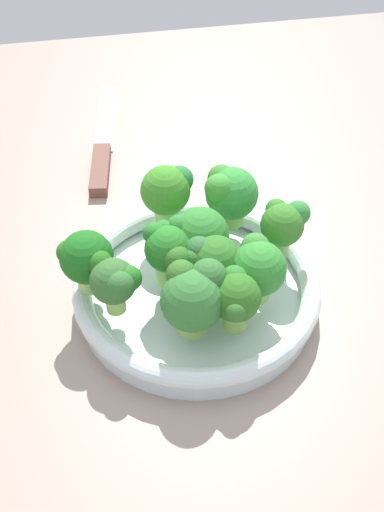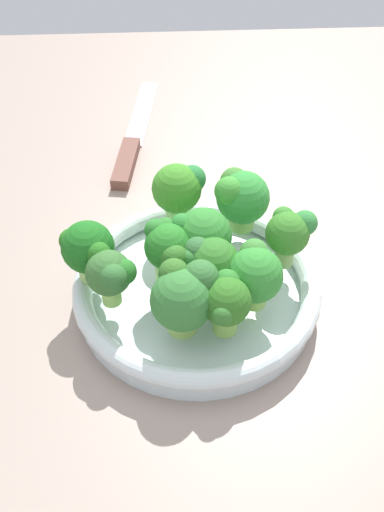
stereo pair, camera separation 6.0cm
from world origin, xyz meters
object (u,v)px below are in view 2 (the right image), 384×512
at_px(knife, 132,144).
at_px(bowl, 192,290).
at_px(broccoli_floret_4, 200,237).
at_px(broccoli_floret_1, 240,196).
at_px(broccoli_floret_2, 226,302).
at_px(broccoli_floret_3, 111,275).
at_px(broccoli_floret_5, 180,189).
at_px(broccoli_floret_10, 210,265).
at_px(broccoli_floret_7, 185,295).
at_px(broccoli_floret_8, 168,248).
at_px(broccoli_floret_0, 256,274).
at_px(broccoli_floret_6, 289,232).
at_px(broccoli_floret_9, 87,249).

bearing_deg(knife, bowl, 13.13).
height_order(bowl, broccoli_floret_4, broccoli_floret_4).
height_order(bowl, broccoli_floret_1, broccoli_floret_1).
distance_m(broccoli_floret_2, broccoli_floret_4, 0.09).
xyz_separation_m(broccoli_floret_2, broccoli_floret_3, (-0.04, -0.10, 0.00)).
xyz_separation_m(broccoli_floret_5, broccoli_floret_10, (0.11, 0.02, -0.01)).
xyz_separation_m(broccoli_floret_7, broccoli_floret_8, (-0.06, -0.01, 0.00)).
distance_m(broccoli_floret_4, broccoli_floret_10, 0.04).
distance_m(bowl, broccoli_floret_1, 0.11).
distance_m(broccoli_floret_4, knife, 0.28).
relative_size(bowl, broccoli_floret_0, 3.96).
height_order(broccoli_floret_0, broccoli_floret_2, broccoli_floret_0).
relative_size(broccoli_floret_0, broccoli_floret_8, 0.97).
bearing_deg(broccoli_floret_6, broccoli_floret_5, -123.40).
distance_m(broccoli_floret_2, knife, 0.37).
bearing_deg(bowl, broccoli_floret_6, 101.10).
relative_size(bowl, knife, 0.93).
bearing_deg(broccoli_floret_2, broccoli_floret_4, -168.00).
xyz_separation_m(broccoli_floret_3, broccoli_floret_7, (0.03, 0.07, 0.00)).
relative_size(broccoli_floret_2, broccoli_floret_9, 0.94).
bearing_deg(broccoli_floret_7, broccoli_floret_10, 148.81).
relative_size(broccoli_floret_4, broccoli_floret_9, 1.03).
distance_m(broccoli_floret_0, knife, 0.34).
bearing_deg(broccoli_floret_5, broccoli_floret_1, 78.89).
bearing_deg(broccoli_floret_6, broccoli_floret_1, -143.47).
distance_m(broccoli_floret_5, broccoli_floret_9, 0.12).
distance_m(broccoli_floret_4, broccoli_floret_5, 0.07).
xyz_separation_m(bowl, broccoli_floret_3, (0.03, -0.07, 0.06)).
relative_size(broccoli_floret_2, broccoli_floret_8, 0.93).
height_order(broccoli_floret_8, broccoli_floret_9, same).
bearing_deg(broccoli_floret_0, broccoli_floret_9, -104.26).
bearing_deg(broccoli_floret_2, broccoli_floret_8, -143.70).
xyz_separation_m(broccoli_floret_1, broccoli_floret_10, (0.09, -0.04, -0.00)).
bearing_deg(broccoli_floret_9, broccoli_floret_10, 77.36).
distance_m(broccoli_floret_7, broccoli_floret_9, 0.11).
bearing_deg(broccoli_floret_0, knife, -158.76).
xyz_separation_m(broccoli_floret_3, broccoli_floret_9, (-0.04, -0.02, -0.00)).
distance_m(broccoli_floret_1, broccoli_floret_5, 0.06).
distance_m(broccoli_floret_6, broccoli_floret_10, 0.09).
distance_m(broccoli_floret_5, broccoli_floret_8, 0.09).
relative_size(bowl, broccoli_floret_5, 3.50).
bearing_deg(broccoli_floret_0, broccoli_floret_10, -108.66).
bearing_deg(broccoli_floret_4, broccoli_floret_6, 90.14).
height_order(broccoli_floret_1, broccoli_floret_6, broccoli_floret_1).
xyz_separation_m(broccoli_floret_1, broccoli_floret_5, (-0.01, -0.06, 0.00)).
distance_m(broccoli_floret_0, broccoli_floret_10, 0.04).
xyz_separation_m(broccoli_floret_0, broccoli_floret_8, (-0.03, -0.08, 0.00)).
distance_m(broccoli_floret_5, broccoli_floret_10, 0.11).
relative_size(broccoli_floret_0, broccoli_floret_10, 1.03).
distance_m(broccoli_floret_2, broccoli_floret_7, 0.04).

